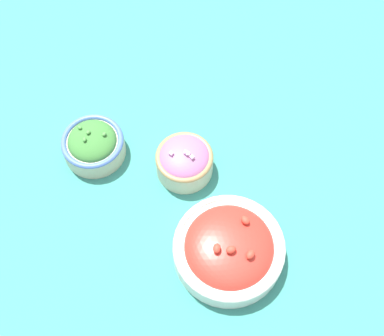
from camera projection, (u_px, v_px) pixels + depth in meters
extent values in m
plane|color=#337F75|center=(192.00, 175.00, 1.12)|extent=(3.00, 3.00, 0.00)
cylinder|color=silver|center=(228.00, 250.00, 1.02)|extent=(0.21, 0.21, 0.04)
torus|color=silver|center=(229.00, 247.00, 1.00)|extent=(0.21, 0.21, 0.01)
ellipsoid|color=red|center=(229.00, 247.00, 1.00)|extent=(0.17, 0.17, 0.05)
ellipsoid|color=red|center=(217.00, 248.00, 0.97)|extent=(0.02, 0.02, 0.01)
ellipsoid|color=red|center=(245.00, 220.00, 1.00)|extent=(0.02, 0.02, 0.01)
ellipsoid|color=red|center=(250.00, 255.00, 0.97)|extent=(0.02, 0.02, 0.01)
ellipsoid|color=red|center=(231.00, 250.00, 0.97)|extent=(0.02, 0.02, 0.01)
cylinder|color=beige|center=(94.00, 147.00, 1.13)|extent=(0.13, 0.13, 0.05)
torus|color=#4766B7|center=(92.00, 141.00, 1.11)|extent=(0.13, 0.13, 0.01)
ellipsoid|color=#387533|center=(92.00, 141.00, 1.11)|extent=(0.10, 0.10, 0.04)
ellipsoid|color=#47893D|center=(85.00, 139.00, 1.08)|extent=(0.01, 0.01, 0.01)
ellipsoid|color=#47893D|center=(104.00, 134.00, 1.09)|extent=(0.01, 0.01, 0.01)
ellipsoid|color=#47893D|center=(88.00, 132.00, 1.09)|extent=(0.01, 0.01, 0.01)
ellipsoid|color=#47893D|center=(80.00, 127.00, 1.10)|extent=(0.01, 0.01, 0.01)
cylinder|color=beige|center=(185.00, 163.00, 1.11)|extent=(0.12, 0.12, 0.05)
torus|color=#997A4C|center=(184.00, 157.00, 1.08)|extent=(0.12, 0.12, 0.01)
ellipsoid|color=#9E5B8E|center=(184.00, 157.00, 1.08)|extent=(0.10, 0.10, 0.04)
cube|color=#C699C1|center=(185.00, 154.00, 1.06)|extent=(0.01, 0.01, 0.01)
cube|color=#C699C1|center=(191.00, 157.00, 1.06)|extent=(0.01, 0.01, 0.01)
cube|color=#C699C1|center=(171.00, 154.00, 1.06)|extent=(0.01, 0.01, 0.01)
cube|color=#C699C1|center=(187.00, 155.00, 1.06)|extent=(0.01, 0.01, 0.01)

